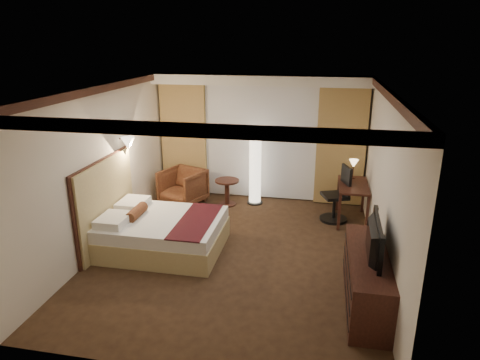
% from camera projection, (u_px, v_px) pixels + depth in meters
% --- Properties ---
extents(floor, '(4.50, 5.50, 0.01)m').
position_uv_depth(floor, '(235.00, 253.00, 7.14)').
color(floor, '#301D12').
rests_on(floor, ground).
extents(ceiling, '(4.50, 5.50, 0.01)m').
position_uv_depth(ceiling, '(235.00, 89.00, 6.29)').
color(ceiling, white).
rests_on(ceiling, back_wall).
extents(back_wall, '(4.50, 0.02, 2.70)m').
position_uv_depth(back_wall, '(261.00, 138.00, 9.27)').
color(back_wall, silver).
rests_on(back_wall, floor).
extents(left_wall, '(0.02, 5.50, 2.70)m').
position_uv_depth(left_wall, '(103.00, 168.00, 7.12)').
color(left_wall, silver).
rests_on(left_wall, floor).
extents(right_wall, '(0.02, 5.50, 2.70)m').
position_uv_depth(right_wall, '(384.00, 185.00, 6.30)').
color(right_wall, silver).
rests_on(right_wall, floor).
extents(crown_molding, '(4.50, 5.50, 0.12)m').
position_uv_depth(crown_molding, '(235.00, 93.00, 6.30)').
color(crown_molding, black).
rests_on(crown_molding, ceiling).
extents(soffit, '(4.50, 0.50, 0.20)m').
position_uv_depth(soffit, '(260.00, 80.00, 8.64)').
color(soffit, white).
rests_on(soffit, ceiling).
extents(curtain_sheer, '(2.48, 0.04, 2.45)m').
position_uv_depth(curtain_sheer, '(260.00, 143.00, 9.23)').
color(curtain_sheer, silver).
rests_on(curtain_sheer, back_wall).
extents(curtain_left_drape, '(1.00, 0.14, 2.45)m').
position_uv_depth(curtain_left_drape, '(184.00, 140.00, 9.48)').
color(curtain_left_drape, tan).
rests_on(curtain_left_drape, back_wall).
extents(curtain_right_drape, '(1.00, 0.14, 2.45)m').
position_uv_depth(curtain_right_drape, '(341.00, 147.00, 8.86)').
color(curtain_right_drape, tan).
rests_on(curtain_right_drape, back_wall).
extents(wall_sconce, '(0.24, 0.24, 0.24)m').
position_uv_depth(wall_sconce, '(128.00, 143.00, 7.63)').
color(wall_sconce, white).
rests_on(wall_sconce, left_wall).
extents(bed, '(1.95, 1.52, 0.57)m').
position_uv_depth(bed, '(163.00, 234.00, 7.18)').
color(bed, white).
rests_on(bed, floor).
extents(headboard, '(0.12, 1.82, 1.50)m').
position_uv_depth(headboard, '(107.00, 204.00, 7.21)').
color(headboard, tan).
rests_on(headboard, floor).
extents(armchair, '(1.03, 1.00, 0.83)m').
position_uv_depth(armchair, '(183.00, 185.00, 9.14)').
color(armchair, '#4D2117').
rests_on(armchair, floor).
extents(side_table, '(0.51, 0.51, 0.56)m').
position_uv_depth(side_table, '(227.00, 192.00, 9.11)').
color(side_table, black).
rests_on(side_table, floor).
extents(floor_lamp, '(0.33, 0.33, 1.59)m').
position_uv_depth(floor_lamp, '(255.00, 168.00, 9.04)').
color(floor_lamp, white).
rests_on(floor_lamp, floor).
extents(desk, '(0.55, 1.09, 0.75)m').
position_uv_depth(desk, '(352.00, 203.00, 8.28)').
color(desk, black).
rests_on(desk, floor).
extents(desk_lamp, '(0.18, 0.18, 0.34)m').
position_uv_depth(desk_lamp, '(353.00, 170.00, 8.48)').
color(desk_lamp, '#FFD899').
rests_on(desk_lamp, desk).
extents(office_chair, '(0.68, 0.68, 1.10)m').
position_uv_depth(office_chair, '(335.00, 194.00, 8.24)').
color(office_chair, black).
rests_on(office_chair, floor).
extents(dresser, '(0.50, 1.87, 0.73)m').
position_uv_depth(dresser, '(366.00, 279.00, 5.69)').
color(dresser, black).
rests_on(dresser, floor).
extents(television, '(0.64, 1.09, 0.14)m').
position_uv_depth(television, '(369.00, 233.00, 5.48)').
color(television, black).
rests_on(television, dresser).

